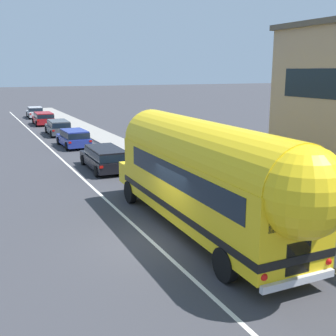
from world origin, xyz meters
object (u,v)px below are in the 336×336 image
Objects in this scene: painted_bus at (209,175)px; car_fourth at (43,118)px; car_third at (58,127)px; car_lead at (105,157)px; car_second at (74,137)px; car_fifth at (35,112)px.

car_fourth is at bearing 89.96° from painted_bus.
painted_bus is 2.85× the size of car_fourth.
car_lead is at bearing -90.92° from car_third.
painted_bus is at bearing -89.62° from car_second.
car_lead is at bearing -90.88° from car_fifth.
car_lead and car_fourth have the same top height.
car_lead is at bearing -90.61° from car_second.
car_second is 0.93× the size of car_third.
car_fifth is at bearing 89.02° from car_second.
car_fourth is at bearing -91.75° from car_fifth.
painted_bus reaches higher than car_second.
car_fourth is (0.02, 35.20, -1.51)m from painted_bus.
car_third is at bearing -89.99° from car_fourth.
car_fifth is at bearing 89.65° from painted_bus.
car_third is at bearing 89.95° from painted_bus.
painted_bus is 43.01m from car_fifth.
painted_bus reaches higher than car_lead.
car_third is (0.25, 15.38, -0.01)m from car_lead.
car_third is (0.02, 27.01, -1.52)m from painted_bus.
painted_bus is at bearing -90.05° from car_third.
car_lead and car_third have the same top height.
painted_bus reaches higher than car_third.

